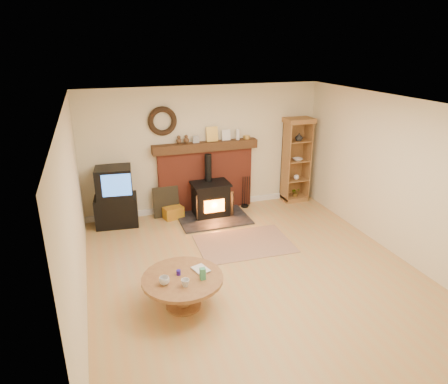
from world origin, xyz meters
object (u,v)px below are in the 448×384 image
object	(u,v)px
tv_unit	(115,198)
curio_cabinet	(296,160)
wood_stove	(211,200)
coffee_table	(183,283)

from	to	relation	value
tv_unit	curio_cabinet	distance (m)	3.95
wood_stove	coffee_table	world-z (taller)	wood_stove
wood_stove	curio_cabinet	distance (m)	2.16
wood_stove	coffee_table	size ratio (longest dim) A/B	1.28
wood_stove	coffee_table	distance (m)	3.05
tv_unit	wood_stove	bearing A→B (deg)	-5.97
wood_stove	tv_unit	distance (m)	1.90
wood_stove	tv_unit	size ratio (longest dim) A/B	1.19
coffee_table	wood_stove	bearing A→B (deg)	66.12
tv_unit	coffee_table	size ratio (longest dim) A/B	1.08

